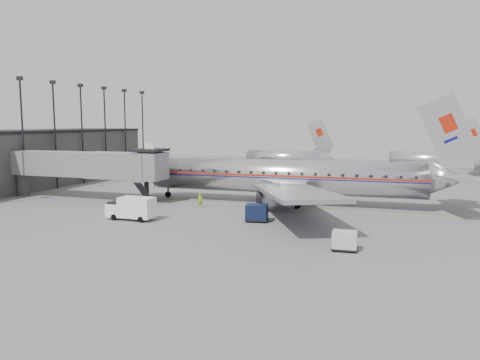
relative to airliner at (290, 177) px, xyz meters
The scene contains 12 objects.
ground 11.25m from the airliner, 129.01° to the right, with size 160.00×160.00×0.00m, color slate.
terminal 40.83m from the airliner, behind, with size 12.00×46.00×8.00m, color #3A3735.
apron_line 5.48m from the airliner, 147.83° to the right, with size 0.15×60.00×0.01m, color gold.
jet_bridge 23.95m from the airliner, 168.62° to the right, with size 21.00×6.20×7.10m.
floodlight_masts 34.99m from the airliner, behind, with size 0.90×42.25×15.25m.
distant_aircraft_near 34.70m from the airliner, 104.33° to the left, with size 16.39×3.20×10.26m.
distant_aircraft_mid 41.45m from the airliner, 65.16° to the left, with size 16.39×3.20×10.26m.
airliner is the anchor object (origin of this frame).
service_van 18.78m from the airliner, 132.39° to the right, with size 4.77×1.96×2.23m.
baggage_cart_navy 10.96m from the airliner, 94.25° to the right, with size 2.32×1.89×1.66m.
baggage_cart_white 20.31m from the airliner, 65.73° to the right, with size 1.92×1.49×1.46m.
ramp_worker 10.73m from the airliner, 149.00° to the right, with size 0.57×0.38×1.57m, color #9EB915.
Camera 1 is at (18.61, -44.33, 9.41)m, focal length 35.00 mm.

